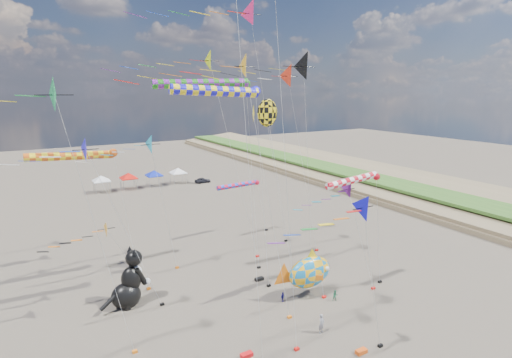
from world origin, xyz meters
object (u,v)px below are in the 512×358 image
object	(u,v)px
person_adult	(321,324)
parked_car	(203,180)
child_green	(335,296)
fish_inflatable	(309,272)
cat_inflatable	(128,278)
child_blue	(283,297)

from	to	relation	value
person_adult	parked_car	size ratio (longest dim) A/B	0.49
person_adult	parked_car	world-z (taller)	person_adult
child_green	parked_car	world-z (taller)	parked_car
fish_inflatable	parked_car	distance (m)	49.60
child_green	parked_car	bearing A→B (deg)	103.10
child_green	person_adult	bearing A→B (deg)	-120.73
cat_inflatable	person_adult	size ratio (longest dim) A/B	3.32
cat_inflatable	fish_inflatable	size ratio (longest dim) A/B	0.88
cat_inflatable	person_adult	world-z (taller)	cat_inflatable
person_adult	child_blue	bearing A→B (deg)	69.63
cat_inflatable	child_green	bearing A→B (deg)	-44.18
child_green	child_blue	bearing A→B (deg)	173.68
parked_car	person_adult	bearing A→B (deg)	166.54
person_adult	child_blue	size ratio (longest dim) A/B	1.73
child_blue	parked_car	xyz separation A→B (m)	(12.42, 48.20, 0.10)
cat_inflatable	child_blue	size ratio (longest dim) A/B	5.76
parked_car	child_blue	bearing A→B (deg)	165.14
parked_car	cat_inflatable	bearing A→B (deg)	149.09
fish_inflatable	person_adult	distance (m)	6.02
fish_inflatable	person_adult	size ratio (longest dim) A/B	3.77
cat_inflatable	child_green	xyz separation A→B (m)	(16.42, -8.74, -2.16)
cat_inflatable	fish_inflatable	world-z (taller)	cat_inflatable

